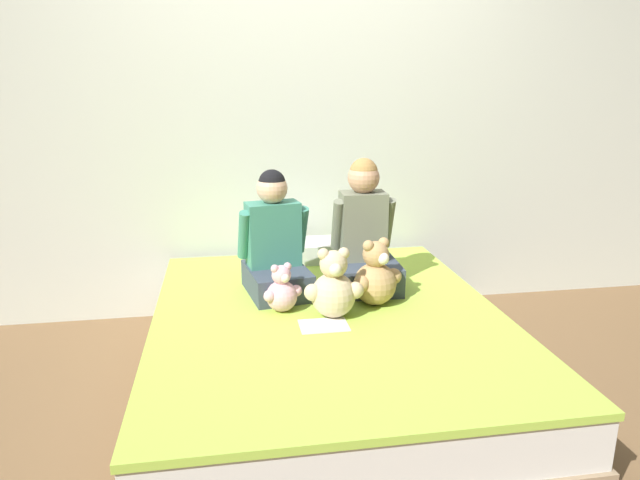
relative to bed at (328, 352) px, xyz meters
name	(u,v)px	position (x,y,z in m)	size (l,w,h in m)	color
ground_plane	(328,390)	(0.00, 0.00, -0.20)	(14.00, 14.00, 0.00)	brown
wall_behind_bed	(297,111)	(0.00, 1.09, 1.05)	(8.00, 0.06, 2.50)	beige
bed	(328,352)	(0.00, 0.00, 0.00)	(1.60, 1.95, 0.40)	#997F60
child_on_left	(275,246)	(-0.21, 0.32, 0.44)	(0.37, 0.43, 0.61)	#384251
child_on_right	(363,239)	(0.24, 0.32, 0.45)	(0.34, 0.37, 0.66)	#384251
teddy_bear_held_by_left_child	(282,291)	(-0.21, 0.06, 0.30)	(0.18, 0.14, 0.23)	#DBA3B2
teddy_bear_held_by_right_child	(376,277)	(0.24, 0.07, 0.34)	(0.25, 0.20, 0.32)	tan
teddy_bear_between_children	(333,288)	(0.01, -0.05, 0.34)	(0.27, 0.20, 0.32)	#D1B78E
pillow_at_headboard	(304,251)	(0.00, 0.82, 0.26)	(0.48, 0.26, 0.11)	silver
sign_card	(324,325)	(-0.05, -0.14, 0.20)	(0.21, 0.15, 0.00)	white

